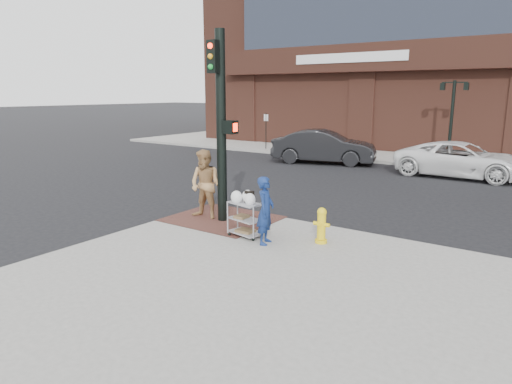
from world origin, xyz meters
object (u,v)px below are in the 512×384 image
Objects in this scene: traffic_signal_pole at (221,122)px; minivan_white at (462,160)px; woman_blue at (265,211)px; sedan_dark at (324,147)px; lamp_post at (452,112)px; pedestrian_tan at (205,184)px; fire_hydrant at (321,225)px; utility_cart at (245,216)px.

traffic_signal_pole reaches higher than minivan_white.
sedan_dark is (-4.83, 12.67, -0.08)m from woman_blue.
traffic_signal_pole is 2.92m from woman_blue.
lamp_post is 15.65m from pedestrian_tan.
sedan_dark reaches higher than fire_hydrant.
traffic_signal_pole is 1.81m from pedestrian_tan.
utility_cart is at bearing -94.08° from lamp_post.
woman_blue is 0.29× the size of minivan_white.
sedan_dark reaches higher than utility_cart.
traffic_signal_pole is at bearing 162.72° from minivan_white.
lamp_post is 16.25m from woman_blue.
pedestrian_tan is 1.67× the size of utility_cart.
minivan_white is at bearing -107.70° from sedan_dark.
traffic_signal_pole is 12.23m from sedan_dark.
pedestrian_tan is at bearing 160.39° from minivan_white.
lamp_post is at bearing -18.12° from woman_blue.
sedan_dark is at bearing 108.34° from utility_cart.
utility_cart is at bearing -160.09° from fire_hydrant.
pedestrian_tan is (-0.55, -0.05, -1.73)m from traffic_signal_pole.
sedan_dark is (-2.82, 11.73, -1.98)m from traffic_signal_pole.
sedan_dark is at bearing 103.49° from traffic_signal_pole.
minivan_white is 12.59m from utility_cart.
minivan_white is at bearing 86.37° from fire_hydrant.
woman_blue is at bearing 172.79° from minivan_white.
woman_blue is 1.35m from fire_hydrant.
minivan_white reaches higher than fire_hydrant.
traffic_signal_pole is at bearing 177.22° from sedan_dark.
utility_cart is (-2.47, -12.35, -0.09)m from minivan_white.
pedestrian_tan is 2.06m from utility_cart.
utility_cart reaches higher than fire_hydrant.
pedestrian_tan is 3.65m from fire_hydrant.
sedan_dark is at bearing -146.57° from lamp_post.
lamp_post is 3.51× the size of utility_cart.
lamp_post is 6.58m from sedan_dark.
utility_cart is at bearing -177.93° from sedan_dark.
traffic_signal_pole reaches higher than woman_blue.
minivan_white reaches higher than utility_cart.
lamp_post is 4.73× the size of fire_hydrant.
sedan_dark is 6.62m from minivan_white.
minivan_white is 11.75m from fire_hydrant.
utility_cart is at bearing -25.17° from pedestrian_tan.
lamp_post reaches higher than fire_hydrant.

